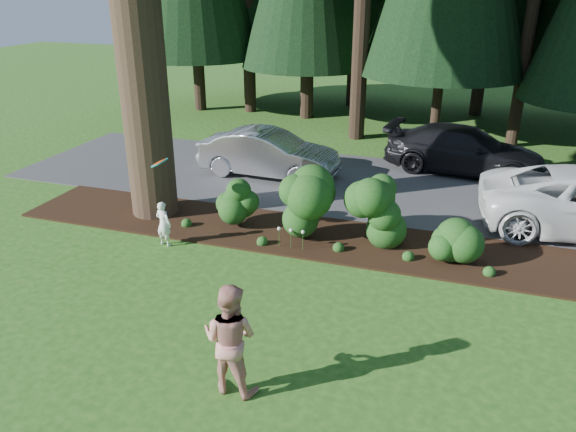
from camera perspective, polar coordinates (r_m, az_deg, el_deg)
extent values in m
plane|color=#204C15|center=(11.51, -2.07, -8.73)|extent=(80.00, 80.00, 0.00)
cube|color=black|center=(14.22, 2.52, -2.09)|extent=(16.00, 2.50, 0.05)
cube|color=#38383A|center=(18.04, 6.30, 3.33)|extent=(22.00, 6.00, 0.03)
sphere|color=#154716|center=(14.55, -5.08, 1.17)|extent=(1.08, 1.08, 1.08)
cylinder|color=black|center=(14.74, -5.01, -0.67)|extent=(0.08, 0.08, 0.30)
sphere|color=#154716|center=(13.68, 1.49, 1.05)|extent=(1.35, 1.35, 1.35)
cylinder|color=black|center=(14.00, 1.45, -1.93)|extent=(0.08, 0.08, 0.30)
sphere|color=#154716|center=(13.63, 9.11, 0.15)|extent=(1.26, 1.26, 1.26)
cylinder|color=black|center=(13.90, 8.93, -2.41)|extent=(0.08, 0.08, 0.30)
sphere|color=#154716|center=(13.35, 16.54, -1.56)|extent=(1.17, 1.17, 1.17)
cylinder|color=black|center=(13.59, 16.27, -3.72)|extent=(0.08, 0.08, 0.30)
cylinder|color=#154716|center=(13.55, -0.91, -2.34)|extent=(0.01, 0.01, 0.50)
sphere|color=white|center=(13.44, -0.92, -1.29)|extent=(0.09, 0.09, 0.09)
cylinder|color=#154716|center=(13.46, 0.29, -2.51)|extent=(0.01, 0.01, 0.50)
sphere|color=white|center=(13.35, 0.30, -1.46)|extent=(0.09, 0.09, 0.09)
cylinder|color=#154716|center=(13.38, 1.52, -2.68)|extent=(0.01, 0.01, 0.50)
sphere|color=white|center=(13.27, 1.53, -1.63)|extent=(0.09, 0.09, 0.09)
cylinder|color=black|center=(26.57, -11.46, 20.11)|extent=(0.50, 0.50, 9.80)
cylinder|color=black|center=(25.91, -5.71, 19.59)|extent=(0.50, 0.50, 9.10)
cylinder|color=black|center=(23.14, 7.70, 18.67)|extent=(0.50, 0.50, 8.75)
cylinder|color=black|center=(24.72, 23.23, 18.21)|extent=(0.50, 0.50, 9.45)
imported|color=#A6A6AB|center=(18.41, -2.00, 6.36)|extent=(4.62, 1.79, 1.50)
imported|color=black|center=(19.66, 17.49, 6.41)|extent=(5.41, 2.68, 1.51)
imported|color=white|center=(13.92, -12.53, -0.76)|extent=(0.46, 0.34, 1.14)
imported|color=#B72C18|center=(8.89, -5.90, -12.28)|extent=(0.95, 0.77, 1.87)
cylinder|color=#178076|center=(13.55, -12.93, 5.29)|extent=(0.43, 0.45, 0.24)
cylinder|color=#E43F13|center=(13.55, -12.94, 5.35)|extent=(0.30, 0.31, 0.17)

